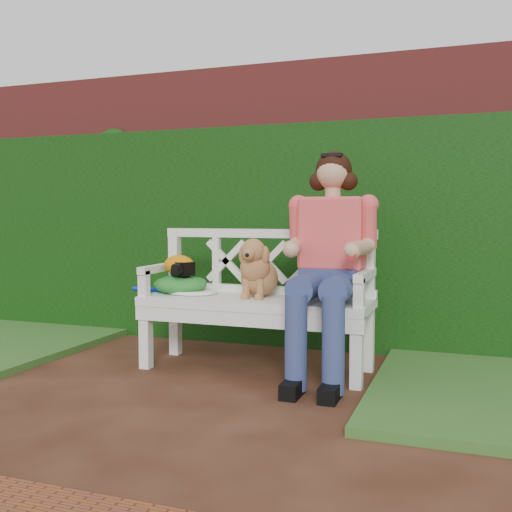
% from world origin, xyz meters
% --- Properties ---
extents(ground, '(60.00, 60.00, 0.00)m').
position_xyz_m(ground, '(0.00, 0.00, 0.00)').
color(ground, black).
extents(brick_wall, '(10.00, 0.30, 2.20)m').
position_xyz_m(brick_wall, '(0.00, 1.90, 1.10)').
color(brick_wall, maroon).
rests_on(brick_wall, ground).
extents(ivy_hedge, '(10.00, 0.18, 1.70)m').
position_xyz_m(ivy_hedge, '(0.00, 1.68, 0.85)').
color(ivy_hedge, '#174D0F').
rests_on(ivy_hedge, ground).
extents(garden_bench, '(1.61, 0.70, 0.48)m').
position_xyz_m(garden_bench, '(0.31, 0.90, 0.24)').
color(garden_bench, white).
rests_on(garden_bench, ground).
extents(seated_woman, '(0.84, 0.95, 1.39)m').
position_xyz_m(seated_woman, '(0.81, 0.88, 0.70)').
color(seated_woman, '#CA4C55').
rests_on(seated_woman, ground).
extents(dog, '(0.27, 0.36, 0.39)m').
position_xyz_m(dog, '(0.32, 0.91, 0.68)').
color(dog, '#B55D35').
rests_on(dog, garden_bench).
extents(tennis_racket, '(0.67, 0.29, 0.03)m').
position_xyz_m(tennis_racket, '(-0.19, 0.91, 0.50)').
color(tennis_racket, white).
rests_on(tennis_racket, garden_bench).
extents(green_bag, '(0.38, 0.29, 0.13)m').
position_xyz_m(green_bag, '(-0.24, 0.90, 0.54)').
color(green_bag, green).
rests_on(green_bag, garden_bench).
extents(camera_item, '(0.17, 0.15, 0.09)m').
position_xyz_m(camera_item, '(-0.20, 0.87, 0.65)').
color(camera_item, black).
rests_on(camera_item, green_bag).
extents(baseball_glove, '(0.26, 0.23, 0.13)m').
position_xyz_m(baseball_glove, '(-0.25, 0.90, 0.68)').
color(baseball_glove, '#CB7408').
rests_on(baseball_glove, green_bag).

